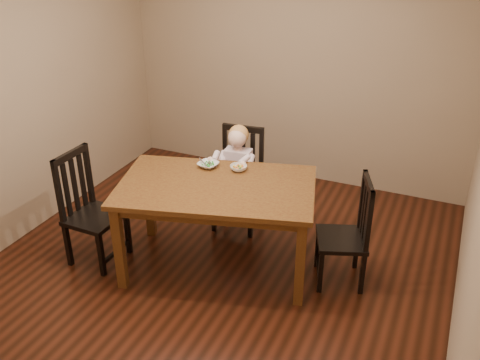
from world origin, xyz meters
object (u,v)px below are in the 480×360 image
at_px(bowl_peas, 208,165).
at_px(toddler, 238,168).
at_px(chair_child, 239,180).
at_px(chair_left, 90,210).
at_px(chair_right, 348,234).
at_px(bowl_veg, 239,168).
at_px(dining_table, 216,195).

bearing_deg(bowl_peas, toddler, 76.89).
xyz_separation_m(chair_child, toddler, (0.01, -0.05, 0.15)).
distance_m(chair_left, chair_right, 2.28).
xyz_separation_m(chair_left, chair_right, (2.20, 0.59, -0.03)).
relative_size(chair_left, bowl_veg, 6.93).
bearing_deg(toddler, bowl_veg, 109.36).
xyz_separation_m(toddler, bowl_veg, (0.18, -0.38, 0.21)).
xyz_separation_m(chair_child, chair_left, (-0.98, -1.10, 0.01)).
bearing_deg(chair_child, toddler, 90.00).
distance_m(chair_right, bowl_veg, 1.11).
bearing_deg(dining_table, toddler, 99.35).
bearing_deg(chair_child, bowl_veg, 107.27).
distance_m(chair_child, bowl_peas, 0.61).
relative_size(chair_child, chair_right, 1.04).
xyz_separation_m(chair_child, bowl_peas, (-0.09, -0.48, 0.36)).
bearing_deg(chair_left, chair_child, 140.12).
distance_m(chair_left, bowl_veg, 1.38).
bearing_deg(bowl_veg, chair_right, -4.39).
height_order(chair_left, bowl_peas, chair_left).
bearing_deg(chair_right, toddler, 49.06).
height_order(chair_right, bowl_peas, chair_right).
distance_m(chair_left, bowl_peas, 1.13).
bearing_deg(chair_right, chair_left, 84.84).
height_order(dining_table, chair_child, chair_child).
distance_m(dining_table, chair_right, 1.16).
bearing_deg(bowl_veg, toddler, 115.11).
relative_size(dining_table, bowl_veg, 12.23).
relative_size(chair_left, chair_right, 1.07).
xyz_separation_m(chair_right, bowl_veg, (-1.04, 0.08, 0.38)).
xyz_separation_m(bowl_peas, bowl_veg, (0.28, 0.05, 0.00)).
height_order(dining_table, toddler, toddler).
bearing_deg(dining_table, chair_child, 99.11).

